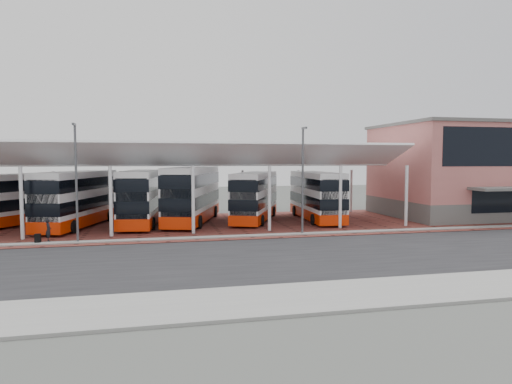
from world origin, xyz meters
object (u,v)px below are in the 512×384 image
bus_5 (316,196)px  pedestrian (48,230)px  bus_4 (255,197)px  bus_3 (193,195)px  bus_2 (143,197)px  bus_1 (78,199)px  terminal (475,170)px

bus_5 → pedestrian: bus_5 is taller
bus_4 → bus_3: bearing=-158.2°
bus_4 → bus_5: size_ratio=0.99×
bus_3 → bus_2: bearing=-159.7°
bus_5 → pedestrian: size_ratio=6.90×
bus_2 → bus_4: 10.07m
bus_1 → pedestrian: bus_1 is taller
bus_3 → pedestrian: bus_3 is taller
bus_2 → bus_3: (4.35, 0.22, 0.14)m
bus_4 → bus_2: bearing=-156.3°
bus_2 → bus_5: 15.77m
bus_4 → bus_5: bearing=15.8°
bus_5 → bus_2: bearing=-178.2°
terminal → bus_2: bearing=178.8°
bus_5 → pedestrian: (-21.90, -6.92, -1.42)m
bus_2 → bus_3: bus_3 is taller
bus_2 → bus_5: size_ratio=1.06×
bus_3 → bus_4: size_ratio=1.13×
bus_3 → pedestrian: bearing=-126.0°
terminal → pedestrian: bearing=-169.9°
bus_1 → bus_3: size_ratio=0.94×
terminal → pedestrian: terminal is taller
bus_3 → bus_5: 11.44m
bus_3 → bus_5: (11.40, -0.90, -0.24)m
bus_2 → bus_1: bearing=-168.5°
terminal → bus_4: (-22.77, 0.74, -2.39)m
terminal → bus_3: terminal is taller
bus_3 → terminal: bearing=15.5°
bus_1 → bus_2: size_ratio=0.99×
bus_3 → bus_5: size_ratio=1.12×
terminal → bus_2: size_ratio=1.59×
bus_4 → pedestrian: 17.99m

